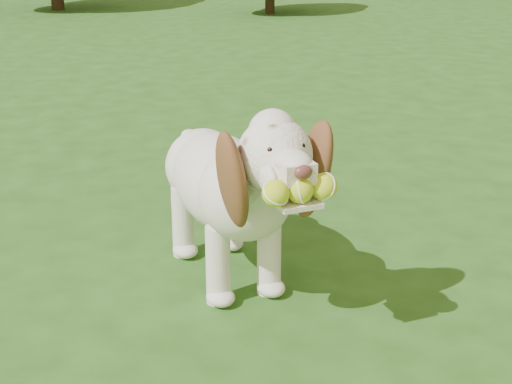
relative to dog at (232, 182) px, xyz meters
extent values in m
plane|color=#214614|center=(0.29, 0.22, -0.41)|extent=(80.00, 80.00, 0.00)
ellipsoid|color=silver|center=(-0.01, 0.10, -0.04)|extent=(0.39, 0.67, 0.34)
ellipsoid|color=silver|center=(0.01, -0.14, 0.00)|extent=(0.36, 0.36, 0.33)
ellipsoid|color=silver|center=(-0.03, 0.33, -0.05)|extent=(0.33, 0.33, 0.30)
cylinder|color=silver|center=(0.02, -0.27, 0.09)|extent=(0.20, 0.28, 0.26)
sphere|color=silver|center=(0.04, -0.39, 0.22)|extent=(0.26, 0.26, 0.24)
sphere|color=silver|center=(0.03, -0.37, 0.28)|extent=(0.17, 0.17, 0.15)
cube|color=silver|center=(0.05, -0.52, 0.21)|extent=(0.11, 0.15, 0.06)
ellipsoid|color=#592D28|center=(0.06, -0.60, 0.23)|extent=(0.06, 0.04, 0.04)
cube|color=silver|center=(0.05, -0.54, 0.12)|extent=(0.14, 0.16, 0.02)
ellipsoid|color=brown|center=(-0.10, -0.40, 0.15)|extent=(0.15, 0.23, 0.36)
ellipsoid|color=brown|center=(0.17, -0.37, 0.15)|extent=(0.15, 0.22, 0.36)
cylinder|color=silver|center=(-0.04, 0.47, -0.01)|extent=(0.07, 0.17, 0.13)
cylinder|color=silver|center=(-0.09, -0.13, -0.26)|extent=(0.10, 0.10, 0.29)
cylinder|color=silver|center=(0.11, -0.11, -0.26)|extent=(0.10, 0.10, 0.29)
cylinder|color=silver|center=(-0.13, 0.30, -0.26)|extent=(0.10, 0.10, 0.29)
cylinder|color=silver|center=(0.07, 0.32, -0.26)|extent=(0.10, 0.10, 0.29)
sphere|color=#CAD31D|center=(-0.02, -0.59, 0.17)|extent=(0.09, 0.09, 0.08)
sphere|color=#CAD31D|center=(0.05, -0.58, 0.17)|extent=(0.09, 0.09, 0.08)
sphere|color=#CAD31D|center=(0.13, -0.57, 0.17)|extent=(0.09, 0.09, 0.08)
camera|label=1|loc=(-0.67, -2.57, 0.96)|focal=55.00mm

